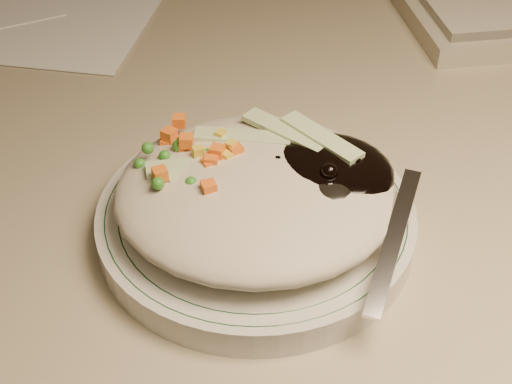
{
  "coord_description": "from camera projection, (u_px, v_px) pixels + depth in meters",
  "views": [
    {
      "loc": [
        -0.07,
        0.79,
        1.09
      ],
      "look_at": [
        -0.08,
        1.17,
        0.78
      ],
      "focal_mm": 50.0,
      "sensor_mm": 36.0,
      "label": 1
    }
  ],
  "objects": [
    {
      "name": "desk",
      "position": [
        325.0,
        230.0,
        0.8
      ],
      "size": [
        1.4,
        0.7,
        0.74
      ],
      "color": "tan",
      "rests_on": "ground"
    },
    {
      "name": "plate",
      "position": [
        256.0,
        220.0,
        0.5
      ],
      "size": [
        0.22,
        0.22,
        0.02
      ],
      "primitive_type": "cylinder",
      "color": "silver",
      "rests_on": "desk"
    },
    {
      "name": "plate_rim",
      "position": [
        256.0,
        209.0,
        0.5
      ],
      "size": [
        0.21,
        0.21,
        0.0
      ],
      "color": "#144723",
      "rests_on": "plate"
    },
    {
      "name": "meal",
      "position": [
        262.0,
        186.0,
        0.48
      ],
      "size": [
        0.21,
        0.19,
        0.05
      ],
      "color": "#B5AC93",
      "rests_on": "plate"
    }
  ]
}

